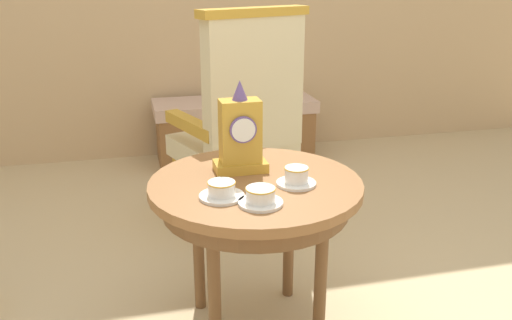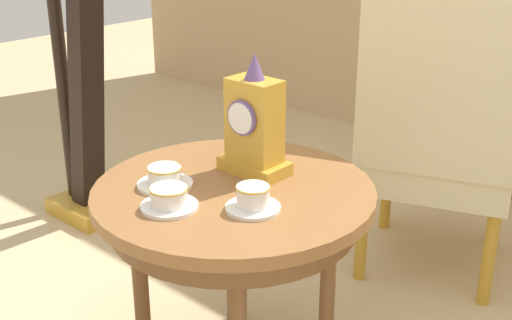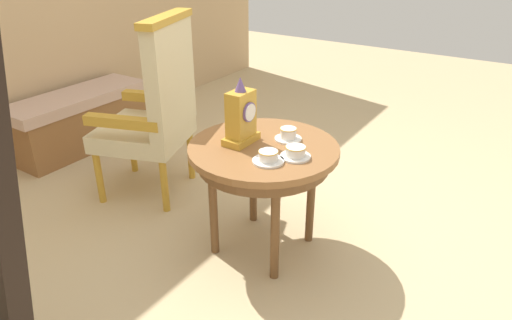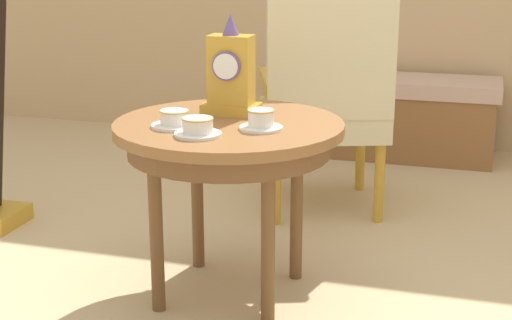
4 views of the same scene
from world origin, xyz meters
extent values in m
cylinder|color=brown|center=(-0.07, 0.03, 0.59)|extent=(0.75, 0.75, 0.03)
cylinder|color=brown|center=(-0.07, 0.03, 0.54)|extent=(0.66, 0.66, 0.07)
cylinder|color=brown|center=(0.11, 0.21, 0.29)|extent=(0.04, 0.04, 0.57)
cylinder|color=brown|center=(-0.26, 0.21, 0.29)|extent=(0.04, 0.04, 0.57)
cylinder|color=brown|center=(-0.26, -0.16, 0.29)|extent=(0.04, 0.04, 0.57)
cylinder|color=brown|center=(0.11, -0.16, 0.29)|extent=(0.04, 0.04, 0.57)
cylinder|color=white|center=(-0.21, -0.09, 0.61)|extent=(0.15, 0.15, 0.01)
cylinder|color=white|center=(-0.21, -0.09, 0.64)|extent=(0.09, 0.09, 0.05)
torus|color=gold|center=(-0.21, -0.09, 0.66)|extent=(0.09, 0.09, 0.00)
cylinder|color=white|center=(-0.10, -0.17, 0.61)|extent=(0.14, 0.14, 0.01)
cylinder|color=white|center=(-0.10, -0.17, 0.64)|extent=(0.09, 0.09, 0.05)
torus|color=gold|center=(-0.10, -0.17, 0.66)|extent=(0.10, 0.10, 0.00)
cylinder|color=white|center=(0.06, -0.04, 0.61)|extent=(0.14, 0.14, 0.01)
cylinder|color=white|center=(0.06, -0.04, 0.64)|extent=(0.08, 0.08, 0.05)
torus|color=gold|center=(0.06, -0.04, 0.67)|extent=(0.09, 0.09, 0.00)
cube|color=gold|center=(-0.10, 0.14, 0.62)|extent=(0.19, 0.11, 0.04)
cube|color=gold|center=(-0.10, 0.14, 0.76)|extent=(0.14, 0.09, 0.23)
cylinder|color=#664C8C|center=(-0.10, 0.09, 0.78)|extent=(0.10, 0.01, 0.10)
cylinder|color=white|center=(-0.10, 0.08, 0.78)|extent=(0.08, 0.00, 0.08)
cone|color=#664C8C|center=(-0.10, 0.14, 0.91)|extent=(0.06, 0.06, 0.07)
cube|color=beige|center=(0.04, 1.00, 0.41)|extent=(0.66, 0.66, 0.11)
cube|color=beige|center=(0.11, 0.79, 0.78)|extent=(0.52, 0.26, 0.64)
cube|color=gold|center=(0.11, 0.79, 1.12)|extent=(0.56, 0.28, 0.04)
cube|color=gold|center=(0.25, 1.08, 0.57)|extent=(0.22, 0.46, 0.06)
cube|color=gold|center=(-0.18, 0.92, 0.57)|extent=(0.22, 0.46, 0.06)
cylinder|color=gold|center=(0.17, 1.28, 0.18)|extent=(0.04, 0.04, 0.35)
cylinder|color=gold|center=(-0.24, 1.13, 0.18)|extent=(0.04, 0.04, 0.35)
cylinder|color=gold|center=(0.32, 0.87, 0.18)|extent=(0.04, 0.04, 0.35)
cylinder|color=gold|center=(-0.10, 0.72, 0.18)|extent=(0.04, 0.04, 0.35)
cube|color=#CCA893|center=(0.25, 1.95, 0.40)|extent=(1.12, 0.40, 0.08)
cube|color=brown|center=(0.25, 1.95, 0.18)|extent=(1.07, 0.38, 0.36)
camera|label=1|loc=(-0.50, -1.71, 1.31)|focal=38.54mm
camera|label=2|loc=(1.05, -1.14, 1.33)|focal=46.94mm
camera|label=3|loc=(-1.83, -1.08, 1.55)|focal=32.41mm
camera|label=4|loc=(0.71, -2.30, 1.19)|focal=54.68mm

